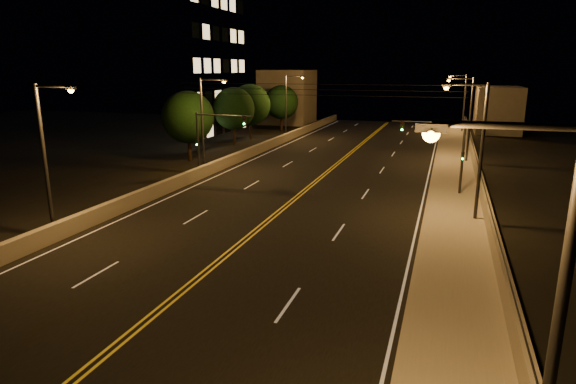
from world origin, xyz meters
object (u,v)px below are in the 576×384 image
(streetlight_4, at_px, (48,150))
(tree_0, at_px, (188,117))
(streetlight_5, at_px, (205,119))
(traffic_signal_right, at_px, (447,148))
(streetlight_3, at_px, (462,99))
(tree_2, at_px, (250,105))
(streetlight_6, at_px, (288,102))
(building_tower, at_px, (133,21))
(traffic_signal_left, at_px, (209,136))
(streetlight_2, at_px, (467,114))
(streetlight_0, at_px, (537,325))
(tree_1, at_px, (234,109))
(tree_3, at_px, (281,102))
(streetlight_1, at_px, (477,143))

(streetlight_4, distance_m, tree_0, 22.57)
(streetlight_5, relative_size, traffic_signal_right, 1.50)
(streetlight_3, bearing_deg, tree_2, -149.47)
(streetlight_3, relative_size, streetlight_6, 1.00)
(streetlight_4, height_order, streetlight_6, same)
(building_tower, distance_m, tree_2, 17.80)
(traffic_signal_left, bearing_deg, streetlight_2, 33.77)
(traffic_signal_right, xyz_separation_m, tree_2, (-24.39, 22.46, 0.95))
(streetlight_2, relative_size, tree_2, 1.15)
(streetlight_0, xyz_separation_m, streetlight_2, (0.00, 40.86, 0.00))
(streetlight_2, distance_m, traffic_signal_left, 24.36)
(tree_1, distance_m, tree_3, 14.36)
(streetlight_4, distance_m, building_tower, 40.27)
(streetlight_1, relative_size, streetlight_3, 1.00)
(tree_0, relative_size, tree_3, 1.03)
(streetlight_5, bearing_deg, tree_2, 102.36)
(streetlight_2, height_order, streetlight_4, same)
(streetlight_3, height_order, building_tower, building_tower)
(building_tower, bearing_deg, traffic_signal_right, -25.83)
(streetlight_6, xyz_separation_m, tree_0, (-4.41, -17.72, -0.44))
(streetlight_6, bearing_deg, streetlight_0, -67.43)
(streetlight_1, height_order, traffic_signal_right, streetlight_1)
(streetlight_3, bearing_deg, streetlight_0, -90.00)
(streetlight_2, bearing_deg, streetlight_5, -150.90)
(traffic_signal_left, relative_size, tree_1, 0.80)
(streetlight_6, relative_size, tree_0, 1.19)
(streetlight_1, relative_size, tree_0, 1.19)
(streetlight_3, xyz_separation_m, tree_1, (-26.11, -20.08, -0.48))
(streetlight_4, xyz_separation_m, building_tower, (-18.57, 34.31, 9.96))
(streetlight_0, bearing_deg, traffic_signal_right, 93.28)
(streetlight_0, relative_size, tree_3, 1.23)
(tree_2, bearing_deg, streetlight_6, 19.87)
(streetlight_0, height_order, building_tower, building_tower)
(traffic_signal_left, height_order, building_tower, building_tower)
(streetlight_3, xyz_separation_m, traffic_signal_left, (-20.22, -37.77, -1.27))
(building_tower, relative_size, tree_1, 4.48)
(tree_2, bearing_deg, tree_3, 84.43)
(streetlight_4, xyz_separation_m, traffic_signal_left, (1.17, 15.73, -1.27))
(streetlight_0, distance_m, building_tower, 61.67)
(streetlight_0, bearing_deg, streetlight_4, 151.52)
(streetlight_2, height_order, tree_2, streetlight_2)
(traffic_signal_right, bearing_deg, streetlight_5, 175.34)
(traffic_signal_left, bearing_deg, streetlight_5, 125.84)
(traffic_signal_left, relative_size, tree_3, 0.82)
(traffic_signal_left, bearing_deg, tree_2, 104.33)
(streetlight_0, height_order, streetlight_2, same)
(streetlight_3, relative_size, traffic_signal_left, 1.50)
(building_tower, xyz_separation_m, tree_3, (14.93, 13.43, -10.55))
(streetlight_0, bearing_deg, tree_1, 120.11)
(tree_1, bearing_deg, streetlight_6, 53.66)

